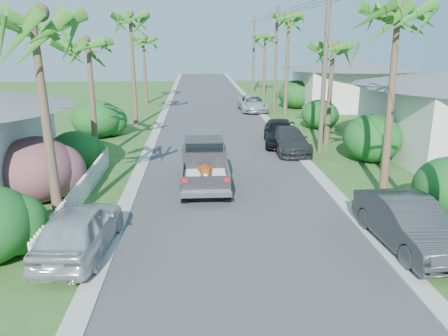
{
  "coord_description": "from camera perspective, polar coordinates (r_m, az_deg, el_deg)",
  "views": [
    {
      "loc": [
        -1.47,
        -10.97,
        6.2
      ],
      "look_at": [
        -0.41,
        5.37,
        1.4
      ],
      "focal_mm": 35.0,
      "sensor_mm": 36.0,
      "label": 1
    }
  ],
  "objects": [
    {
      "name": "palm_r_c",
      "position": [
        37.81,
        8.47,
        19.06
      ],
      "size": [
        4.4,
        4.4,
        9.4
      ],
      "color": "brown",
      "rests_on": "ground"
    },
    {
      "name": "palm_l_c",
      "position": [
        33.33,
        -12.19,
        18.93
      ],
      "size": [
        4.4,
        4.4,
        9.2
      ],
      "color": "brown",
      "rests_on": "ground"
    },
    {
      "name": "picket_fence",
      "position": [
        18.01,
        -18.1,
        -2.96
      ],
      "size": [
        0.1,
        11.0,
        1.0
      ],
      "primitive_type": "cube",
      "color": "white",
      "rests_on": "ground"
    },
    {
      "name": "utility_pole_c",
      "position": [
        39.64,
        6.77,
        13.91
      ],
      "size": [
        1.6,
        0.26,
        9.0
      ],
      "color": "brown",
      "rests_on": "ground"
    },
    {
      "name": "parked_car_rm",
      "position": [
        25.47,
        8.48,
        3.62
      ],
      "size": [
        1.96,
        4.69,
        1.35
      ],
      "primitive_type": "imported",
      "rotation": [
        0.0,
        0.0,
        0.02
      ],
      "color": "#292B2D",
      "rests_on": "ground"
    },
    {
      "name": "utility_pole_d",
      "position": [
        54.46,
        3.88,
        14.61
      ],
      "size": [
        1.6,
        0.26,
        9.0
      ],
      "color": "brown",
      "rests_on": "ground"
    },
    {
      "name": "parked_car_ln",
      "position": [
        13.85,
        -18.32,
        -7.64
      ],
      "size": [
        2.12,
        4.61,
        1.53
      ],
      "primitive_type": "imported",
      "rotation": [
        0.0,
        0.0,
        3.07
      ],
      "color": "silver",
      "rests_on": "ground"
    },
    {
      "name": "shrub_r_d",
      "position": [
        42.34,
        9.37,
        9.47
      ],
      "size": [
        3.2,
        3.52,
        2.6
      ],
      "primitive_type": "ellipsoid",
      "color": "#14491D",
      "rests_on": "ground"
    },
    {
      "name": "curb_right",
      "position": [
        36.95,
        5.36,
        6.65
      ],
      "size": [
        0.6,
        100.0,
        0.06
      ],
      "primitive_type": "cube",
      "color": "#A5A39E",
      "rests_on": "ground"
    },
    {
      "name": "shrub_l_d",
      "position": [
        30.12,
        -16.27,
        6.12
      ],
      "size": [
        3.2,
        3.52,
        2.4
      ],
      "primitive_type": "ellipsoid",
      "color": "#14491D",
      "rests_on": "ground"
    },
    {
      "name": "utility_pole_b",
      "position": [
        25.04,
        13.0,
        12.26
      ],
      "size": [
        1.6,
        0.26,
        9.0
      ],
      "color": "brown",
      "rests_on": "ground"
    },
    {
      "name": "road",
      "position": [
        36.53,
        -1.36,
        6.57
      ],
      "size": [
        8.0,
        100.0,
        0.02
      ],
      "primitive_type": "cube",
      "color": "#38383A",
      "rests_on": "ground"
    },
    {
      "name": "curb_left",
      "position": [
        36.61,
        -8.14,
        6.46
      ],
      "size": [
        0.6,
        100.0,
        0.06
      ],
      "primitive_type": "cube",
      "color": "#A5A39E",
      "rests_on": "ground"
    },
    {
      "name": "pickup_truck",
      "position": [
        19.25,
        -2.58,
        0.68
      ],
      "size": [
        1.98,
        5.12,
        2.06
      ],
      "color": "black",
      "rests_on": "ground"
    },
    {
      "name": "palm_r_a",
      "position": [
        18.71,
        22.1,
        18.96
      ],
      "size": [
        4.4,
        4.4,
        8.7
      ],
      "color": "brown",
      "rests_on": "ground"
    },
    {
      "name": "shrub_l_b",
      "position": [
        18.76,
        -23.28,
        -0.17
      ],
      "size": [
        3.0,
        3.3,
        2.6
      ],
      "primitive_type": "ellipsoid",
      "color": "#A31767",
      "rests_on": "ground"
    },
    {
      "name": "parked_car_rd",
      "position": [
        40.03,
        3.76,
        8.4
      ],
      "size": [
        2.47,
        5.14,
        1.41
      ],
      "primitive_type": "imported",
      "rotation": [
        0.0,
        0.0,
        0.03
      ],
      "color": "silver",
      "rests_on": "ground"
    },
    {
      "name": "palm_r_b",
      "position": [
        27.2,
        14.06,
        15.34
      ],
      "size": [
        4.4,
        4.4,
        7.2
      ],
      "color": "brown",
      "rests_on": "ground"
    },
    {
      "name": "palm_l_d",
      "position": [
        45.25,
        -10.52,
        16.37
      ],
      "size": [
        4.4,
        4.4,
        7.7
      ],
      "color": "brown",
      "rests_on": "ground"
    },
    {
      "name": "palm_l_a",
      "position": [
        14.77,
        -23.59,
        17.9
      ],
      "size": [
        4.4,
        4.4,
        8.2
      ],
      "color": "brown",
      "rests_on": "ground"
    },
    {
      "name": "shrub_l_c",
      "position": [
        22.4,
        -18.96,
        2.01
      ],
      "size": [
        2.4,
        2.64,
        2.0
      ],
      "primitive_type": "ellipsoid",
      "color": "#14491D",
      "rests_on": "ground"
    },
    {
      "name": "parked_car_rn",
      "position": [
        14.69,
        22.92,
        -6.72
      ],
      "size": [
        1.92,
        4.78,
        1.54
      ],
      "primitive_type": "imported",
      "rotation": [
        0.0,
        0.0,
        0.06
      ],
      "color": "#2D2F32",
      "rests_on": "ground"
    },
    {
      "name": "ground",
      "position": [
        12.69,
        3.51,
        -12.95
      ],
      "size": [
        120.0,
        120.0,
        0.0
      ],
      "primitive_type": "plane",
      "color": "#2A5720",
      "rests_on": "ground"
    },
    {
      "name": "shrub_r_b",
      "position": [
        24.35,
        18.79,
        3.73
      ],
      "size": [
        3.0,
        3.3,
        2.5
      ],
      "primitive_type": "ellipsoid",
      "color": "#14491D",
      "rests_on": "ground"
    },
    {
      "name": "palm_l_b",
      "position": [
        23.58,
        -17.43,
        15.49
      ],
      "size": [
        4.4,
        4.4,
        7.4
      ],
      "color": "brown",
      "rests_on": "ground"
    },
    {
      "name": "house_right_far",
      "position": [
        43.64,
        15.94,
        10.35
      ],
      "size": [
        9.0,
        8.0,
        4.6
      ],
      "color": "silver",
      "rests_on": "ground"
    },
    {
      "name": "palm_r_d",
      "position": [
        51.59,
        5.41,
        16.86
      ],
      "size": [
        4.4,
        4.4,
        8.0
      ],
      "color": "brown",
      "rests_on": "ground"
    },
    {
      "name": "shrub_r_c",
      "position": [
        32.65,
        12.37,
        6.88
      ],
      "size": [
        2.6,
        2.86,
        2.1
      ],
      "primitive_type": "ellipsoid",
      "color": "#14491D",
      "rests_on": "ground"
    },
    {
      "name": "parked_car_rf",
      "position": [
        27.07,
        7.26,
        4.66
      ],
      "size": [
        2.41,
        4.8,
        1.57
      ],
      "primitive_type": "imported",
      "rotation": [
        0.0,
        0.0,
        -0.12
      ],
      "color": "black",
      "rests_on": "ground"
    }
  ]
}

